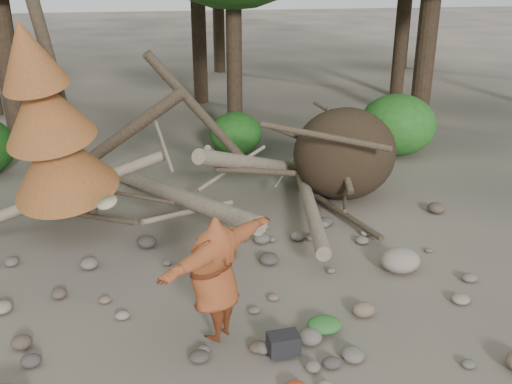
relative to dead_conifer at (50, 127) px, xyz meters
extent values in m
plane|color=#514C44|center=(3.12, -3.37, -2.11)|extent=(120.00, 120.00, 0.00)
ellipsoid|color=#332619|center=(5.72, 0.93, -1.12)|extent=(2.20, 1.87, 1.98)
cylinder|color=gray|center=(2.12, 0.33, -1.56)|extent=(2.61, 5.11, 1.08)
cylinder|color=gray|center=(3.92, 0.83, -1.21)|extent=(3.18, 3.71, 1.90)
cylinder|color=brown|center=(0.92, 1.23, -0.71)|extent=(3.08, 1.91, 2.49)
cylinder|color=gray|center=(4.72, 0.13, -1.76)|extent=(1.13, 4.98, 0.43)
cylinder|color=brown|center=(2.82, 1.43, -0.31)|extent=(2.39, 1.03, 2.89)
cylinder|color=gray|center=(0.12, 0.63, -1.41)|extent=(3.71, 0.86, 1.20)
cylinder|color=#4C3F30|center=(0.62, 0.13, -1.81)|extent=(1.52, 1.70, 0.49)
cylinder|color=gray|center=(3.32, 1.03, -1.31)|extent=(1.57, 0.85, 0.69)
cylinder|color=#4C3F30|center=(4.92, 1.53, -0.91)|extent=(1.92, 1.25, 1.10)
cylinder|color=gray|center=(1.92, 0.83, -0.61)|extent=(0.37, 1.42, 0.85)
cylinder|color=#4C3F30|center=(5.32, -0.17, -1.96)|extent=(0.79, 2.54, 0.12)
cylinder|color=gray|center=(2.32, -0.27, -1.66)|extent=(1.78, 1.11, 0.29)
cylinder|color=#4C3F30|center=(0.22, 0.43, 0.09)|extent=(0.67, 1.13, 4.35)
cone|color=brown|center=(0.06, 0.12, -0.61)|extent=(2.06, 2.13, 1.86)
cone|color=brown|center=(-0.05, -0.09, 0.39)|extent=(1.71, 1.78, 1.65)
cone|color=brown|center=(-0.14, -0.28, 1.29)|extent=(1.23, 1.30, 1.41)
cylinder|color=#38281C|center=(4.12, 5.83, 1.46)|extent=(0.44, 0.44, 7.14)
ellipsoid|color=#225F1B|center=(3.92, 4.43, -1.55)|extent=(1.40, 1.40, 1.12)
ellipsoid|color=#2B7023|center=(8.12, 3.63, -1.31)|extent=(2.00, 2.00, 1.60)
imported|color=brown|center=(2.39, -3.65, -1.15)|extent=(1.96, 1.92, 1.75)
cylinder|color=tan|center=(1.13, -3.45, -0.07)|extent=(0.32, 0.32, 0.14)
cube|color=black|center=(3.20, -4.14, -1.98)|extent=(0.42, 0.29, 0.27)
ellipsoid|color=#2D6A2A|center=(3.86, -3.76, -2.02)|extent=(0.48, 0.40, 0.18)
ellipsoid|color=gray|center=(5.60, -2.33, -1.91)|extent=(0.66, 0.59, 0.39)
camera|label=1|loc=(1.72, -10.04, 2.60)|focal=40.00mm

